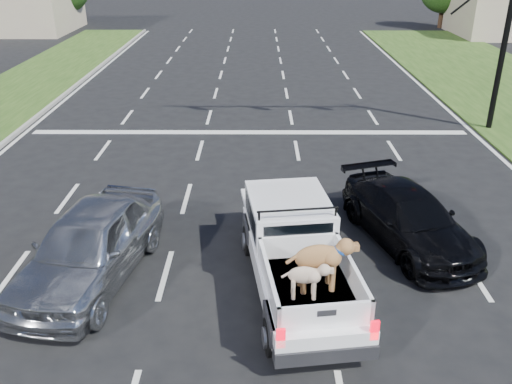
# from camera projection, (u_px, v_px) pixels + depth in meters

# --- Properties ---
(ground) EXTENTS (160.00, 160.00, 0.00)m
(ground) POSITION_uv_depth(u_px,v_px,m) (242.00, 275.00, 12.25)
(ground) COLOR black
(ground) RESTS_ON ground
(road_markings) EXTENTS (17.75, 60.00, 0.01)m
(road_markings) POSITION_uv_depth(u_px,v_px,m) (248.00, 165.00, 18.19)
(road_markings) COLOR silver
(road_markings) RESTS_ON ground
(traffic_signal) EXTENTS (9.11, 0.31, 7.00)m
(traffic_signal) POSITION_uv_depth(u_px,v_px,m) (446.00, 5.00, 19.73)
(traffic_signal) COLOR black
(traffic_signal) RESTS_ON ground
(building_left) EXTENTS (10.00, 8.00, 4.40)m
(building_left) POSITION_uv_depth(u_px,v_px,m) (8.00, 3.00, 44.01)
(building_left) COLOR tan
(building_left) RESTS_ON ground
(pickup_truck) EXTENTS (2.46, 5.25, 1.89)m
(pickup_truck) POSITION_uv_depth(u_px,v_px,m) (297.00, 252.00, 11.44)
(pickup_truck) COLOR black
(pickup_truck) RESTS_ON ground
(silver_sedan) EXTENTS (2.85, 5.17, 1.67)m
(silver_sedan) POSITION_uv_depth(u_px,v_px,m) (90.00, 245.00, 11.81)
(silver_sedan) COLOR #A3A6AA
(silver_sedan) RESTS_ON ground
(black_coupe) EXTENTS (3.18, 4.94, 1.33)m
(black_coupe) POSITION_uv_depth(u_px,v_px,m) (408.00, 218.00, 13.33)
(black_coupe) COLOR black
(black_coupe) RESTS_ON ground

